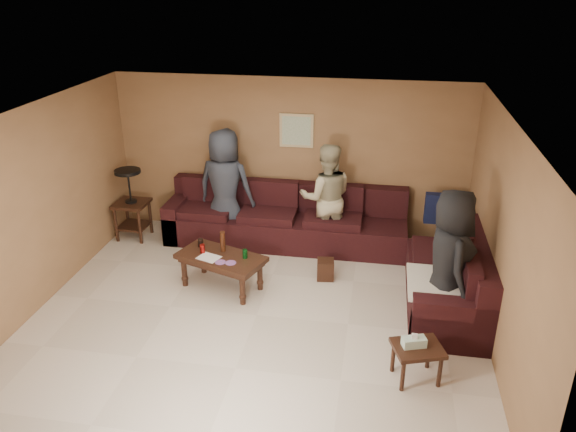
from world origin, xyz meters
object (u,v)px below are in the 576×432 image
object	(u,v)px
end_table_left	(131,203)
person_middle	(326,198)
side_table_right	(417,350)
person_left	(225,187)
waste_bin	(325,269)
coffee_table	(221,260)
sectional_sofa	(334,243)
person_right	(449,261)

from	to	relation	value
end_table_left	person_middle	xyz separation A→B (m)	(3.05, 0.15, 0.23)
side_table_right	person_left	distance (m)	4.05
side_table_right	waste_bin	xyz separation A→B (m)	(-1.15, 1.92, -0.22)
coffee_table	person_middle	xyz separation A→B (m)	(1.24, 1.42, 0.42)
sectional_sofa	end_table_left	bearing A→B (deg)	174.11
end_table_left	person_right	distance (m)	4.97
side_table_right	person_right	size ratio (longest dim) A/B	0.34
side_table_right	person_left	size ratio (longest dim) A/B	0.33
person_left	waste_bin	bearing A→B (deg)	157.54
side_table_right	person_middle	distance (m)	3.17
end_table_left	coffee_table	bearing A→B (deg)	-34.97
sectional_sofa	coffee_table	xyz separation A→B (m)	(-1.42, -0.94, 0.08)
coffee_table	waste_bin	world-z (taller)	coffee_table
waste_bin	end_table_left	bearing A→B (deg)	165.89
waste_bin	person_right	distance (m)	1.89
side_table_right	person_left	xyz separation A→B (m)	(-2.81, 2.87, 0.54)
coffee_table	person_right	bearing A→B (deg)	-8.10
coffee_table	end_table_left	bearing A→B (deg)	145.03
side_table_right	person_middle	world-z (taller)	person_middle
sectional_sofa	person_right	world-z (taller)	person_right
person_left	person_middle	size ratio (longest dim) A/B	1.09
sectional_sofa	side_table_right	bearing A→B (deg)	-65.68
person_middle	side_table_right	bearing A→B (deg)	103.35
side_table_right	coffee_table	bearing A→B (deg)	149.89
end_table_left	person_middle	distance (m)	3.06
person_right	person_middle	bearing A→B (deg)	30.64
coffee_table	person_middle	distance (m)	1.93
sectional_sofa	waste_bin	world-z (taller)	sectional_sofa
side_table_right	person_right	bearing A→B (deg)	71.18
person_middle	sectional_sofa	bearing A→B (deg)	100.50
coffee_table	side_table_right	bearing A→B (deg)	-30.11
sectional_sofa	end_table_left	xyz separation A→B (m)	(-3.23, 0.33, 0.27)
side_table_right	sectional_sofa	bearing A→B (deg)	114.32
sectional_sofa	coffee_table	bearing A→B (deg)	-146.63
end_table_left	side_table_right	xyz separation A→B (m)	(4.31, -2.72, -0.23)
sectional_sofa	waste_bin	bearing A→B (deg)	-98.93
end_table_left	person_middle	world-z (taller)	person_middle
end_table_left	person_middle	size ratio (longest dim) A/B	0.69
coffee_table	person_left	world-z (taller)	person_left
side_table_right	waste_bin	bearing A→B (deg)	120.88
side_table_right	person_right	xyz separation A→B (m)	(0.36, 1.04, 0.51)
end_table_left	waste_bin	distance (m)	3.29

